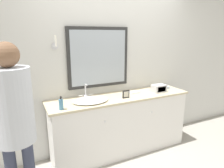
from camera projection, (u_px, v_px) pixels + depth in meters
The scene contains 10 objects.
ground_plane at pixel (129, 159), 2.92m from camera, with size 14.00×14.00×0.00m, color #9E998E.
wall_back at pixel (112, 67), 3.10m from camera, with size 8.00×0.18×2.55m.
vanity_counter at pixel (120, 124), 3.05m from camera, with size 2.14×0.54×0.90m.
sink_basin at pixel (90, 100), 2.71m from camera, with size 0.50×0.42×0.20m.
soap_bottle at pixel (61, 104), 2.40m from camera, with size 0.05×0.06×0.17m.
appliance_box at pixel (159, 88), 3.14m from camera, with size 0.21×0.14×0.12m.
picture_frame at pixel (126, 94), 2.84m from camera, with size 0.11×0.01×0.11m.
hand_towel_near_sink at pixel (164, 87), 3.34m from camera, with size 0.15×0.11×0.04m.
metal_tray at pixel (133, 92), 3.13m from camera, with size 0.16×0.13×0.01m.
person at pixel (14, 114), 1.81m from camera, with size 0.36×0.36×1.72m.
Camera 1 is at (-1.34, -2.20, 1.78)m, focal length 32.00 mm.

